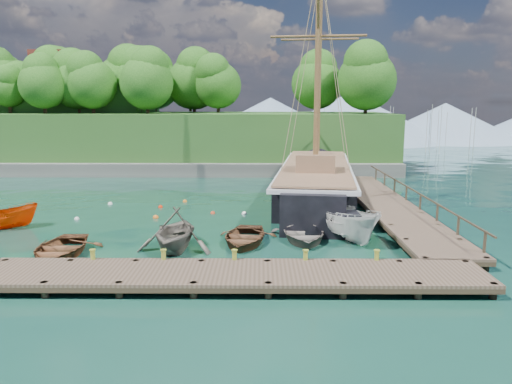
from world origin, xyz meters
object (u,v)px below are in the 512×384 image
(rowboat_3, at_px, (303,240))
(cabin_boat_white, at_px, (346,239))
(motorboat_orange, at_px, (3,229))
(rowboat_1, at_px, (176,250))
(schooner, at_px, (316,185))
(rowboat_2, at_px, (244,243))
(rowboat_0, at_px, (60,256))

(rowboat_3, distance_m, cabin_boat_white, 2.28)
(motorboat_orange, height_order, cabin_boat_white, cabin_boat_white)
(rowboat_1, bearing_deg, schooner, 62.03)
(rowboat_2, distance_m, motorboat_orange, 14.24)
(rowboat_1, relative_size, schooner, 0.15)
(rowboat_1, distance_m, schooner, 15.28)
(rowboat_3, relative_size, motorboat_orange, 1.18)
(rowboat_0, height_order, rowboat_1, rowboat_1)
(rowboat_1, xyz_separation_m, rowboat_3, (6.41, 1.98, 0.00))
(rowboat_2, distance_m, rowboat_3, 3.17)
(cabin_boat_white, bearing_deg, rowboat_3, 160.43)
(rowboat_3, bearing_deg, schooner, 78.96)
(rowboat_1, height_order, rowboat_3, rowboat_1)
(rowboat_2, bearing_deg, cabin_boat_white, 16.00)
(rowboat_2, height_order, cabin_boat_white, cabin_boat_white)
(motorboat_orange, bearing_deg, rowboat_0, -158.97)
(rowboat_0, xyz_separation_m, motorboat_orange, (-5.30, 5.05, 0.00))
(rowboat_0, distance_m, rowboat_3, 12.10)
(rowboat_3, bearing_deg, cabin_boat_white, 0.66)
(rowboat_1, relative_size, rowboat_3, 0.93)
(cabin_boat_white, bearing_deg, rowboat_2, 167.05)
(rowboat_3, bearing_deg, rowboat_1, -164.21)
(rowboat_1, xyz_separation_m, rowboat_2, (3.33, 1.25, 0.00))
(rowboat_0, xyz_separation_m, rowboat_2, (8.65, 2.20, 0.00))
(rowboat_3, height_order, cabin_boat_white, cabin_boat_white)
(rowboat_0, relative_size, rowboat_2, 1.05)
(rowboat_0, xyz_separation_m, schooner, (13.58, 13.76, 1.13))
(rowboat_3, relative_size, schooner, 0.16)
(cabin_boat_white, bearing_deg, motorboat_orange, 152.37)
(cabin_boat_white, bearing_deg, schooner, 70.69)
(rowboat_1, xyz_separation_m, motorboat_orange, (-10.62, 4.10, 0.00))
(rowboat_0, bearing_deg, cabin_boat_white, 10.78)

